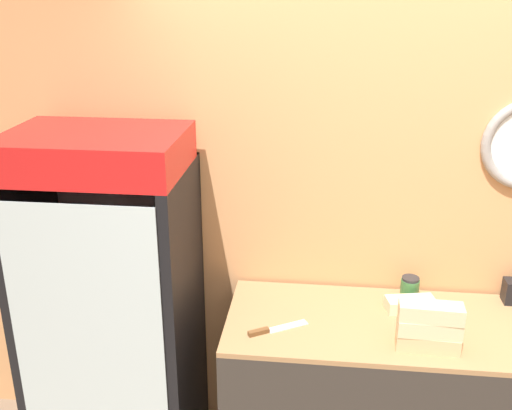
% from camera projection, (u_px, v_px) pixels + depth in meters
% --- Properties ---
extents(wall_back, '(5.20, 0.10, 2.70)m').
position_uv_depth(wall_back, '(389.00, 211.00, 3.04)').
color(wall_back, tan).
rests_on(wall_back, ground_plane).
extents(prep_counter, '(1.53, 0.67, 0.94)m').
position_uv_depth(prep_counter, '(380.00, 403.00, 3.00)').
color(prep_counter, '#332D28').
rests_on(prep_counter, ground_plane).
extents(beverage_cooler, '(0.80, 0.66, 1.82)m').
position_uv_depth(beverage_cooler, '(115.00, 288.00, 3.01)').
color(beverage_cooler, black).
rests_on(beverage_cooler, ground_plane).
extents(sandwich_stack_bottom, '(0.28, 0.11, 0.07)m').
position_uv_depth(sandwich_stack_bottom, '(428.00, 342.00, 2.62)').
color(sandwich_stack_bottom, tan).
rests_on(sandwich_stack_bottom, prep_counter).
extents(sandwich_stack_middle, '(0.27, 0.10, 0.07)m').
position_uv_depth(sandwich_stack_middle, '(429.00, 327.00, 2.59)').
color(sandwich_stack_middle, beige).
rests_on(sandwich_stack_middle, sandwich_stack_bottom).
extents(sandwich_stack_top, '(0.28, 0.11, 0.07)m').
position_uv_depth(sandwich_stack_top, '(431.00, 312.00, 2.57)').
color(sandwich_stack_top, beige).
rests_on(sandwich_stack_top, sandwich_stack_middle).
extents(sandwich_flat_left, '(0.25, 0.15, 0.06)m').
position_uv_depth(sandwich_flat_left, '(410.00, 304.00, 2.93)').
color(sandwich_flat_left, beige).
rests_on(sandwich_flat_left, prep_counter).
extents(chefs_knife, '(0.27, 0.18, 0.02)m').
position_uv_depth(chefs_knife, '(270.00, 330.00, 2.76)').
color(chefs_knife, silver).
rests_on(chefs_knife, prep_counter).
extents(condiment_jar, '(0.09, 0.09, 0.11)m').
position_uv_depth(condiment_jar, '(410.00, 287.00, 3.04)').
color(condiment_jar, '#336B38').
rests_on(condiment_jar, prep_counter).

